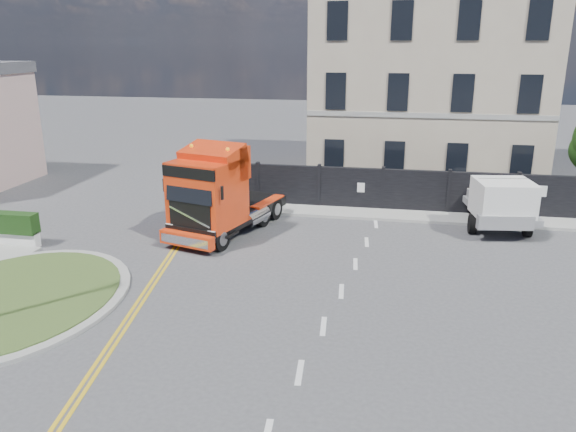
# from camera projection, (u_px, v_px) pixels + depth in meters

# --- Properties ---
(ground) EXTENTS (120.00, 120.00, 0.00)m
(ground) POSITION_uv_depth(u_px,v_px,m) (255.00, 280.00, 18.86)
(ground) COLOR #424244
(ground) RESTS_ON ground
(traffic_island) EXTENTS (6.80, 6.80, 0.17)m
(traffic_island) POSITION_uv_depth(u_px,v_px,m) (10.00, 300.00, 17.22)
(traffic_island) COLOR gray
(traffic_island) RESTS_ON ground
(hoarding_fence) EXTENTS (18.80, 0.25, 2.00)m
(hoarding_fence) POSITION_uv_depth(u_px,v_px,m) (438.00, 192.00, 25.88)
(hoarding_fence) COLOR black
(hoarding_fence) RESTS_ON ground
(georgian_building) EXTENTS (12.30, 10.30, 12.80)m
(georgian_building) POSITION_uv_depth(u_px,v_px,m) (425.00, 76.00, 31.60)
(georgian_building) COLOR #B3A78E
(georgian_building) RESTS_ON ground
(pavement_far) EXTENTS (20.00, 1.60, 0.12)m
(pavement_far) POSITION_uv_depth(u_px,v_px,m) (426.00, 217.00, 25.41)
(pavement_far) COLOR gray
(pavement_far) RESTS_ON ground
(truck) EXTENTS (3.95, 6.61, 3.72)m
(truck) POSITION_uv_depth(u_px,v_px,m) (216.00, 197.00, 22.57)
(truck) COLOR black
(truck) RESTS_ON ground
(flatbed_pickup) EXTENTS (2.94, 5.77, 2.29)m
(flatbed_pickup) POSITION_uv_depth(u_px,v_px,m) (499.00, 202.00, 23.48)
(flatbed_pickup) COLOR gray
(flatbed_pickup) RESTS_ON ground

